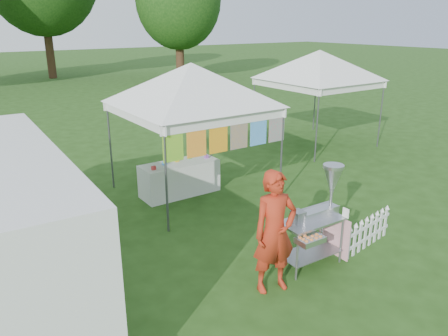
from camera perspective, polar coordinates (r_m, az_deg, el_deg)
ground at (r=7.81m, az=9.61°, el=-11.12°), size 120.00×120.00×0.00m
canopy_main at (r=9.61m, az=-4.33°, el=13.50°), size 4.24×4.24×3.45m
canopy_right at (r=14.25m, az=12.43°, el=14.81°), size 4.24×4.24×3.45m
donut_cart at (r=7.23m, az=12.54°, el=-5.20°), size 1.21×0.79×1.65m
vendor at (r=6.43m, az=6.65°, el=-8.33°), size 0.76×0.58×1.87m
picket_fence at (r=8.22m, az=18.30°, el=-8.00°), size 1.43×0.24×0.56m
display_table at (r=10.16m, az=-5.81°, el=-1.35°), size 1.80×0.70×0.76m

